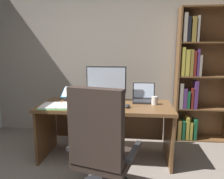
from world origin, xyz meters
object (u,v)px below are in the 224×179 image
laptop (144,98)px  reading_stand_with_book (72,93)px  monitor (106,83)px  open_binder (59,106)px  keyboard (103,106)px  computer_mouse (127,106)px  pen (89,103)px  desk (106,117)px  coffee_mug (155,101)px  office_chair (101,155)px  notepad (87,104)px  bookshelf (197,77)px

laptop → reading_stand_with_book: bearing=176.7°
monitor → open_binder: monitor is taller
laptop → keyboard: bearing=-146.1°
open_binder → keyboard: bearing=-0.0°
monitor → computer_mouse: monitor is taller
pen → desk: bearing=23.0°
pen → coffee_mug: coffee_mug is taller
office_chair → coffee_mug: size_ratio=10.49×
coffee_mug → notepad: bearing=-174.7°
bookshelf → pen: bearing=-153.7°
monitor → keyboard: bearing=-90.0°
pen → monitor: bearing=50.4°
laptop → open_binder: (-1.04, -0.39, -0.04)m
office_chair → reading_stand_with_book: size_ratio=3.96×
desk → coffee_mug: bearing=-1.1°
reading_stand_with_book → pen: 0.44m
monitor → computer_mouse: (0.30, -0.34, -0.22)m
notepad → bookshelf: bearing=26.0°
bookshelf → open_binder: size_ratio=4.23×
laptop → computer_mouse: (-0.21, -0.34, -0.03)m
office_chair → laptop: (0.42, 1.05, 0.31)m
open_binder → coffee_mug: (1.16, 0.23, 0.04)m
open_binder → pen: (0.33, 0.15, 0.00)m
bookshelf → monitor: bearing=-158.8°
coffee_mug → desk: bearing=178.9°
reading_stand_with_book → open_binder: reading_stand_with_book is taller
office_chair → keyboard: 0.76m
notepad → coffee_mug: 0.86m
bookshelf → pen: 1.71m
monitor → keyboard: size_ratio=1.28×
computer_mouse → notepad: 0.53m
bookshelf → computer_mouse: (-1.02, -0.85, -0.25)m
desk → computer_mouse: 0.40m
reading_stand_with_book → desk: bearing=-21.7°
monitor → pen: bearing=-129.6°
open_binder → pen: bearing=19.2°
monitor → notepad: bearing=-132.4°
desk → coffee_mug: coffee_mug is taller
pen → keyboard: bearing=-27.7°
desk → keyboard: bearing=-94.7°
monitor → notepad: (-0.22, -0.24, -0.24)m
keyboard → reading_stand_with_book: 0.65m
reading_stand_with_book → notepad: reading_stand_with_book is taller
notepad → pen: (0.02, 0.00, 0.01)m
laptop → pen: size_ratio=2.17×
bookshelf → notepad: (-1.54, -0.75, -0.27)m
bookshelf → coffee_mug: (-0.68, -0.67, -0.22)m
computer_mouse → pen: computer_mouse is taller
office_chair → coffee_mug: office_chair is taller
office_chair → reading_stand_with_book: bearing=133.1°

